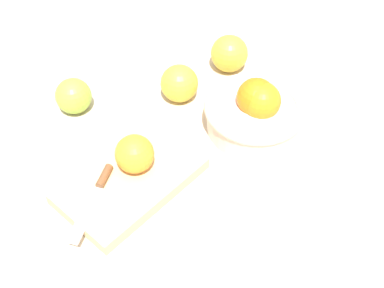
{
  "coord_description": "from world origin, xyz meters",
  "views": [
    {
      "loc": [
        0.49,
        0.48,
        0.7
      ],
      "look_at": [
        0.03,
        0.09,
        0.04
      ],
      "focal_mm": 47.66,
      "sensor_mm": 36.0,
      "label": 1
    }
  ],
  "objects_px": {
    "apple_mid_left": "(229,54)",
    "knife": "(97,192)",
    "bowl": "(255,111)",
    "orange_on_board": "(135,154)",
    "apple_front_right": "(73,96)",
    "apple_front_left": "(179,83)",
    "cutting_board": "(130,181)"
  },
  "relations": [
    {
      "from": "orange_on_board",
      "to": "apple_mid_left",
      "type": "bearing_deg",
      "value": -170.7
    },
    {
      "from": "cutting_board",
      "to": "apple_mid_left",
      "type": "height_order",
      "value": "apple_mid_left"
    },
    {
      "from": "apple_front_left",
      "to": "apple_mid_left",
      "type": "bearing_deg",
      "value": 172.0
    },
    {
      "from": "bowl",
      "to": "apple_front_right",
      "type": "height_order",
      "value": "bowl"
    },
    {
      "from": "bowl",
      "to": "apple_mid_left",
      "type": "distance_m",
      "value": 0.18
    },
    {
      "from": "apple_front_right",
      "to": "apple_front_left",
      "type": "xyz_separation_m",
      "value": [
        -0.16,
        0.14,
        0.0
      ]
    },
    {
      "from": "bowl",
      "to": "apple_front_left",
      "type": "height_order",
      "value": "bowl"
    },
    {
      "from": "cutting_board",
      "to": "orange_on_board",
      "type": "xyz_separation_m",
      "value": [
        -0.02,
        -0.01,
        0.05
      ]
    },
    {
      "from": "cutting_board",
      "to": "apple_front_right",
      "type": "xyz_separation_m",
      "value": [
        -0.07,
        -0.22,
        0.02
      ]
    },
    {
      "from": "apple_mid_left",
      "to": "knife",
      "type": "bearing_deg",
      "value": 6.35
    },
    {
      "from": "apple_front_right",
      "to": "apple_front_left",
      "type": "distance_m",
      "value": 0.21
    },
    {
      "from": "bowl",
      "to": "apple_front_left",
      "type": "xyz_separation_m",
      "value": [
        0.03,
        -0.16,
        -0.01
      ]
    },
    {
      "from": "knife",
      "to": "apple_front_right",
      "type": "xyz_separation_m",
      "value": [
        -0.13,
        -0.2,
        0.01
      ]
    },
    {
      "from": "knife",
      "to": "apple_front_right",
      "type": "distance_m",
      "value": 0.24
    },
    {
      "from": "apple_front_left",
      "to": "apple_front_right",
      "type": "bearing_deg",
      "value": -40.79
    },
    {
      "from": "knife",
      "to": "orange_on_board",
      "type": "bearing_deg",
      "value": 174.1
    },
    {
      "from": "apple_mid_left",
      "to": "apple_front_left",
      "type": "bearing_deg",
      "value": -8.0
    },
    {
      "from": "cutting_board",
      "to": "orange_on_board",
      "type": "distance_m",
      "value": 0.05
    },
    {
      "from": "apple_mid_left",
      "to": "apple_front_left",
      "type": "xyz_separation_m",
      "value": [
        0.14,
        -0.02,
        -0.0
      ]
    },
    {
      "from": "apple_front_right",
      "to": "apple_front_left",
      "type": "bearing_deg",
      "value": 139.21
    },
    {
      "from": "apple_mid_left",
      "to": "apple_front_left",
      "type": "height_order",
      "value": "apple_mid_left"
    },
    {
      "from": "cutting_board",
      "to": "apple_front_left",
      "type": "distance_m",
      "value": 0.24
    },
    {
      "from": "orange_on_board",
      "to": "knife",
      "type": "height_order",
      "value": "orange_on_board"
    },
    {
      "from": "bowl",
      "to": "orange_on_board",
      "type": "distance_m",
      "value": 0.25
    },
    {
      "from": "bowl",
      "to": "orange_on_board",
      "type": "xyz_separation_m",
      "value": [
        0.23,
        -0.09,
        0.01
      ]
    },
    {
      "from": "bowl",
      "to": "cutting_board",
      "type": "xyz_separation_m",
      "value": [
        0.25,
        -0.08,
        -0.03
      ]
    },
    {
      "from": "orange_on_board",
      "to": "knife",
      "type": "xyz_separation_m",
      "value": [
        0.08,
        -0.01,
        -0.03
      ]
    },
    {
      "from": "cutting_board",
      "to": "apple_front_right",
      "type": "relative_size",
      "value": 3.46
    },
    {
      "from": "apple_mid_left",
      "to": "apple_front_left",
      "type": "distance_m",
      "value": 0.14
    },
    {
      "from": "cutting_board",
      "to": "apple_front_right",
      "type": "height_order",
      "value": "apple_front_right"
    },
    {
      "from": "orange_on_board",
      "to": "apple_front_right",
      "type": "distance_m",
      "value": 0.22
    },
    {
      "from": "bowl",
      "to": "cutting_board",
      "type": "height_order",
      "value": "bowl"
    }
  ]
}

